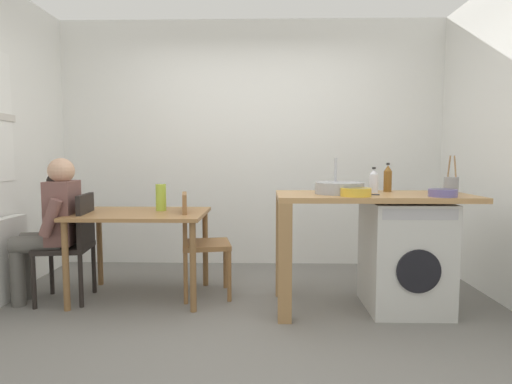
{
  "coord_description": "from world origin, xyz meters",
  "views": [
    {
      "loc": [
        0.16,
        -2.88,
        1.21
      ],
      "look_at": [
        0.08,
        0.45,
        0.92
      ],
      "focal_mm": 28.76,
      "sensor_mm": 36.0,
      "label": 1
    }
  ],
  "objects_px": {
    "colander": "(443,192)",
    "chair_opposite": "(198,238)",
    "bottle_squat_brown": "(388,179)",
    "washing_machine": "(404,255)",
    "dining_table": "(141,223)",
    "bottle_tall_green": "(374,181)",
    "seated_person": "(52,222)",
    "utensil_crock": "(451,185)",
    "mixing_bowl": "(356,192)",
    "vase": "(161,197)",
    "chair_person_seat": "(73,241)"
  },
  "relations": [
    {
      "from": "colander",
      "to": "chair_opposite",
      "type": "bearing_deg",
      "value": 165.84
    },
    {
      "from": "bottle_squat_brown",
      "to": "washing_machine",
      "type": "bearing_deg",
      "value": -65.88
    },
    {
      "from": "dining_table",
      "to": "bottle_tall_green",
      "type": "relative_size",
      "value": 5.32
    },
    {
      "from": "colander",
      "to": "seated_person",
      "type": "bearing_deg",
      "value": 173.9
    },
    {
      "from": "dining_table",
      "to": "utensil_crock",
      "type": "xyz_separation_m",
      "value": [
        2.53,
        -0.17,
        0.35
      ]
    },
    {
      "from": "washing_machine",
      "to": "mixing_bowl",
      "type": "bearing_deg",
      "value": -155.78
    },
    {
      "from": "washing_machine",
      "to": "colander",
      "type": "height_order",
      "value": "colander"
    },
    {
      "from": "chair_opposite",
      "to": "washing_machine",
      "type": "bearing_deg",
      "value": 70.33
    },
    {
      "from": "mixing_bowl",
      "to": "vase",
      "type": "height_order",
      "value": "mixing_bowl"
    },
    {
      "from": "bottle_tall_green",
      "to": "colander",
      "type": "height_order",
      "value": "bottle_tall_green"
    },
    {
      "from": "chair_person_seat",
      "to": "bottle_tall_green",
      "type": "relative_size",
      "value": 4.35
    },
    {
      "from": "utensil_crock",
      "to": "seated_person",
      "type": "bearing_deg",
      "value": 178.99
    },
    {
      "from": "chair_person_seat",
      "to": "dining_table",
      "type": "bearing_deg",
      "value": -87.69
    },
    {
      "from": "chair_opposite",
      "to": "colander",
      "type": "bearing_deg",
      "value": 64.79
    },
    {
      "from": "washing_machine",
      "to": "vase",
      "type": "relative_size",
      "value": 3.7
    },
    {
      "from": "chair_opposite",
      "to": "mixing_bowl",
      "type": "xyz_separation_m",
      "value": [
        1.25,
        -0.45,
        0.45
      ]
    },
    {
      "from": "washing_machine",
      "to": "bottle_tall_green",
      "type": "distance_m",
      "value": 0.64
    },
    {
      "from": "chair_person_seat",
      "to": "mixing_bowl",
      "type": "distance_m",
      "value": 2.34
    },
    {
      "from": "seated_person",
      "to": "bottle_tall_green",
      "type": "relative_size",
      "value": 5.8
    },
    {
      "from": "chair_opposite",
      "to": "vase",
      "type": "relative_size",
      "value": 3.87
    },
    {
      "from": "bottle_squat_brown",
      "to": "colander",
      "type": "relative_size",
      "value": 1.2
    },
    {
      "from": "utensil_crock",
      "to": "vase",
      "type": "bearing_deg",
      "value": 173.59
    },
    {
      "from": "chair_opposite",
      "to": "seated_person",
      "type": "xyz_separation_m",
      "value": [
        -1.18,
        -0.15,
        0.16
      ]
    },
    {
      "from": "vase",
      "to": "bottle_squat_brown",
      "type": "bearing_deg",
      "value": -3.57
    },
    {
      "from": "washing_machine",
      "to": "bottle_tall_green",
      "type": "bearing_deg",
      "value": 152.26
    },
    {
      "from": "dining_table",
      "to": "utensil_crock",
      "type": "relative_size",
      "value": 3.67
    },
    {
      "from": "bottle_tall_green",
      "to": "vase",
      "type": "xyz_separation_m",
      "value": [
        -1.79,
        0.2,
        -0.16
      ]
    },
    {
      "from": "bottle_squat_brown",
      "to": "mixing_bowl",
      "type": "height_order",
      "value": "bottle_squat_brown"
    },
    {
      "from": "chair_person_seat",
      "to": "utensil_crock",
      "type": "xyz_separation_m",
      "value": [
        3.08,
        -0.08,
        0.48
      ]
    },
    {
      "from": "chair_opposite",
      "to": "utensil_crock",
      "type": "distance_m",
      "value": 2.12
    },
    {
      "from": "chair_person_seat",
      "to": "utensil_crock",
      "type": "bearing_deg",
      "value": -98.56
    },
    {
      "from": "mixing_bowl",
      "to": "chair_opposite",
      "type": "bearing_deg",
      "value": 160.06
    },
    {
      "from": "bottle_squat_brown",
      "to": "utensil_crock",
      "type": "relative_size",
      "value": 0.8
    },
    {
      "from": "seated_person",
      "to": "colander",
      "type": "distance_m",
      "value": 3.09
    },
    {
      "from": "chair_person_seat",
      "to": "bottle_squat_brown",
      "type": "xyz_separation_m",
      "value": [
        2.62,
        0.07,
        0.52
      ]
    },
    {
      "from": "utensil_crock",
      "to": "vase",
      "type": "height_order",
      "value": "utensil_crock"
    },
    {
      "from": "dining_table",
      "to": "chair_opposite",
      "type": "distance_m",
      "value": 0.5
    },
    {
      "from": "dining_table",
      "to": "colander",
      "type": "relative_size",
      "value": 5.5
    },
    {
      "from": "seated_person",
      "to": "vase",
      "type": "bearing_deg",
      "value": -83.3
    },
    {
      "from": "washing_machine",
      "to": "colander",
      "type": "xyz_separation_m",
      "value": [
        0.19,
        -0.22,
        0.52
      ]
    },
    {
      "from": "washing_machine",
      "to": "colander",
      "type": "relative_size",
      "value": 4.3
    },
    {
      "from": "vase",
      "to": "chair_person_seat",
      "type": "bearing_deg",
      "value": -164.68
    },
    {
      "from": "vase",
      "to": "dining_table",
      "type": "bearing_deg",
      "value": -146.31
    },
    {
      "from": "seated_person",
      "to": "mixing_bowl",
      "type": "bearing_deg",
      "value": -104.32
    },
    {
      "from": "seated_person",
      "to": "vase",
      "type": "relative_size",
      "value": 5.16
    },
    {
      "from": "seated_person",
      "to": "bottle_squat_brown",
      "type": "distance_m",
      "value": 2.81
    },
    {
      "from": "seated_person",
      "to": "mixing_bowl",
      "type": "distance_m",
      "value": 2.47
    },
    {
      "from": "bottle_squat_brown",
      "to": "mixing_bowl",
      "type": "distance_m",
      "value": 0.53
    },
    {
      "from": "seated_person",
      "to": "chair_person_seat",
      "type": "bearing_deg",
      "value": -90.0
    },
    {
      "from": "chair_opposite",
      "to": "colander",
      "type": "height_order",
      "value": "colander"
    }
  ]
}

